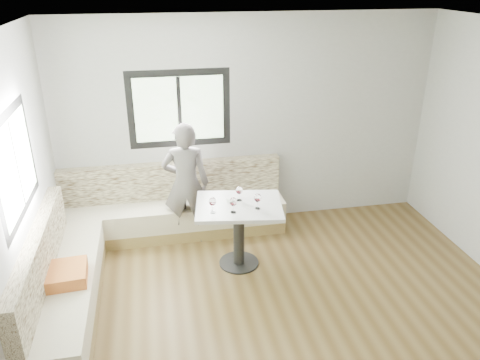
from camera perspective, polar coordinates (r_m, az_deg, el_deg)
name	(u,v)px	position (r m, az deg, el deg)	size (l,w,h in m)	color
room	(298,206)	(4.03, 7.11, -3.16)	(5.01, 5.01, 2.81)	brown
banquette	(132,239)	(5.74, -13.00, -7.04)	(2.90, 2.80, 0.95)	olive
table	(239,220)	(5.45, -0.14, -4.88)	(1.08, 0.90, 0.80)	black
person	(186,184)	(5.91, -6.59, -0.47)	(0.59, 0.38, 1.60)	#4E4847
olive_ramekin	(231,199)	(5.43, -1.13, -2.37)	(0.11, 0.11, 0.04)	white
wine_glass_a	(213,202)	(5.14, -3.37, -2.70)	(0.08, 0.08, 0.18)	white
wine_glass_b	(233,202)	(5.13, -0.84, -2.72)	(0.08, 0.08, 0.18)	white
wine_glass_c	(258,198)	(5.21, 2.16, -2.25)	(0.08, 0.08, 0.18)	white
wine_glass_d	(239,191)	(5.39, -0.11, -1.30)	(0.08, 0.08, 0.18)	white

